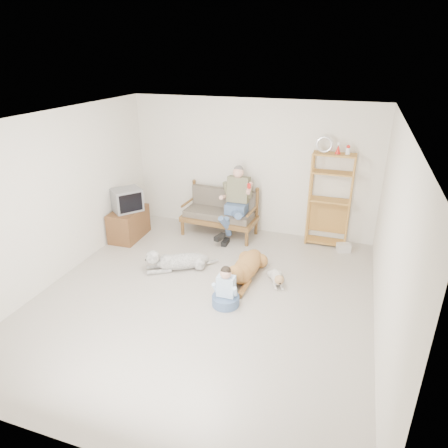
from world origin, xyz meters
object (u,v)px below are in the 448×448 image
(loveseat, at_px, (220,211))
(tv_stand, at_px, (129,224))
(etagere, at_px, (330,199))
(golden_retriever, at_px, (245,268))

(loveseat, xyz_separation_m, tv_stand, (-1.70, -0.79, -0.19))
(loveseat, height_order, etagere, etagere)
(etagere, distance_m, golden_retriever, 2.25)
(loveseat, bearing_deg, tv_stand, -151.69)
(tv_stand, relative_size, golden_retriever, 0.58)
(loveseat, relative_size, tv_stand, 1.68)
(etagere, relative_size, golden_retriever, 1.33)
(loveseat, distance_m, tv_stand, 1.88)
(etagere, height_order, golden_retriever, etagere)
(tv_stand, bearing_deg, loveseat, 22.91)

